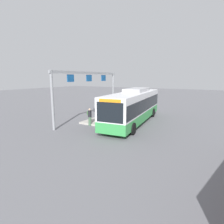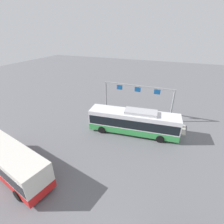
% 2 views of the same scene
% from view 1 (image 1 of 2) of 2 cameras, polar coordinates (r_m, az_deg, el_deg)
% --- Properties ---
extents(ground_plane, '(120.00, 120.00, 0.00)m').
position_cam_1_polar(ground_plane, '(19.44, 6.59, -3.18)').
color(ground_plane, slate).
extents(platform_curb, '(10.00, 2.80, 0.16)m').
position_cam_1_polar(platform_curb, '(22.33, 1.02, -1.10)').
color(platform_curb, '#B2ADA3').
rests_on(platform_curb, ground).
extents(bus_main, '(11.87, 3.67, 3.46)m').
position_cam_1_polar(bus_main, '(19.10, 6.71, 2.12)').
color(bus_main, green).
rests_on(bus_main, ground).
extents(person_boarding, '(0.54, 0.61, 1.67)m').
position_cam_1_polar(person_boarding, '(18.09, -6.82, -1.33)').
color(person_boarding, '#476B4C').
rests_on(person_boarding, ground).
extents(person_waiting_near, '(0.35, 0.53, 1.67)m').
position_cam_1_polar(person_waiting_near, '(18.83, -4.56, -0.32)').
color(person_waiting_near, maroon).
rests_on(person_waiting_near, platform_curb).
extents(platform_sign_gantry, '(10.97, 0.24, 5.20)m').
position_cam_1_polar(platform_sign_gantry, '(20.71, -6.97, 8.39)').
color(platform_sign_gantry, gray).
rests_on(platform_sign_gantry, ground).
extents(trash_bin, '(0.52, 0.52, 0.90)m').
position_cam_1_polar(trash_bin, '(25.43, 4.39, 1.52)').
color(trash_bin, '#2D5133').
rests_on(trash_bin, platform_curb).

